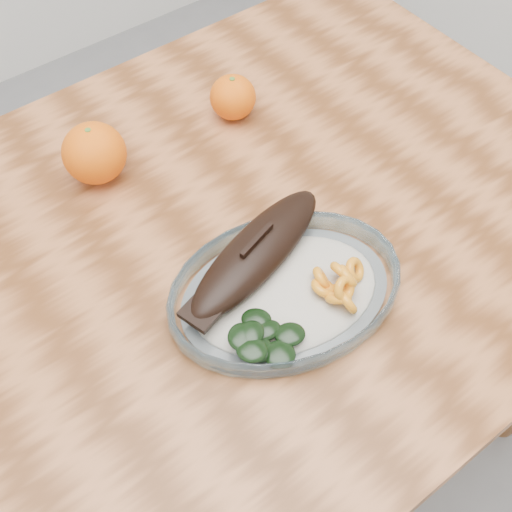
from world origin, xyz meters
The scene contains 5 objects.
ground centered at (0.00, 0.00, 0.00)m, with size 3.00×3.00×0.00m, color slate.
dining_table centered at (0.00, 0.00, 0.65)m, with size 1.20×0.80×0.75m.
plated_meal centered at (0.04, -0.12, 0.77)m, with size 0.64×0.64×0.08m.
orange_left centered at (-0.04, 0.20, 0.79)m, with size 0.09×0.09×0.09m, color #F34E04.
orange_right centered at (0.18, 0.18, 0.78)m, with size 0.07×0.07×0.07m, color #F34E04.
Camera 1 is at (-0.24, -0.44, 1.42)m, focal length 45.00 mm.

